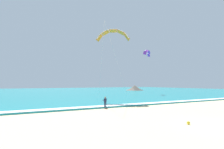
# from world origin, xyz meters

# --- Properties ---
(ground_plane) EXTENTS (200.00, 200.00, 0.00)m
(ground_plane) POSITION_xyz_m (0.00, 0.00, 0.00)
(ground_plane) COLOR beige
(sea) EXTENTS (200.00, 120.00, 0.20)m
(sea) POSITION_xyz_m (0.00, 74.81, 0.10)
(sea) COLOR teal
(sea) RESTS_ON ground
(surf_foam) EXTENTS (200.00, 1.85, 0.04)m
(surf_foam) POSITION_xyz_m (0.00, 15.81, 0.22)
(surf_foam) COLOR white
(surf_foam) RESTS_ON sea
(surfboard) EXTENTS (0.52, 1.42, 0.09)m
(surfboard) POSITION_xyz_m (-3.57, 14.89, 0.03)
(surfboard) COLOR #E04C38
(surfboard) RESTS_ON ground
(kitesurfer) EXTENTS (0.55, 0.54, 1.69)m
(kitesurfer) POSITION_xyz_m (-3.57, 14.91, 0.94)
(kitesurfer) COLOR #191E38
(kitesurfer) RESTS_ON ground
(kite_primary) EXTENTS (9.43, 11.23, 13.73)m
(kite_primary) POSITION_xyz_m (2.82, 24.14, 13.89)
(kite_primary) COLOR orange
(kite_distant) EXTENTS (4.93, 3.92, 2.06)m
(kite_distant) POSITION_xyz_m (24.80, 40.03, 14.13)
(kite_distant) COLOR purple
(headland_right) EXTENTS (9.51, 9.53, 2.74)m
(headland_right) POSITION_xyz_m (38.94, 67.37, 1.01)
(headland_right) COLOR #665B51
(headland_right) RESTS_ON ground
(beach_ball) EXTENTS (0.30, 0.30, 0.30)m
(beach_ball) POSITION_xyz_m (-2.00, 1.63, 0.15)
(beach_ball) COLOR yellow
(beach_ball) RESTS_ON ground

